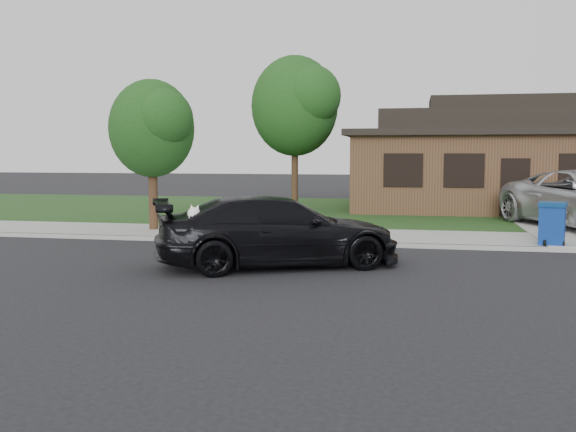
# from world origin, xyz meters

# --- Properties ---
(ground) EXTENTS (120.00, 120.00, 0.00)m
(ground) POSITION_xyz_m (0.00, 0.00, 0.00)
(ground) COLOR black
(ground) RESTS_ON ground
(sidewalk) EXTENTS (60.00, 3.00, 0.12)m
(sidewalk) POSITION_xyz_m (0.00, 5.00, 0.06)
(sidewalk) COLOR gray
(sidewalk) RESTS_ON ground
(curb) EXTENTS (60.00, 0.12, 0.12)m
(curb) POSITION_xyz_m (0.00, 3.50, 0.06)
(curb) COLOR gray
(curb) RESTS_ON ground
(lawn) EXTENTS (60.00, 13.00, 0.13)m
(lawn) POSITION_xyz_m (0.00, 13.00, 0.07)
(lawn) COLOR #193814
(lawn) RESTS_ON ground
(sedan) EXTENTS (5.75, 4.20, 1.55)m
(sedan) POSITION_xyz_m (-2.48, 0.18, 0.77)
(sedan) COLOR black
(sedan) RESTS_ON ground
(recycling_bin) EXTENTS (0.81, 0.81, 1.10)m
(recycling_bin) POSITION_xyz_m (3.92, 3.96, 0.67)
(recycling_bin) COLOR navy
(recycling_bin) RESTS_ON sidewalk
(house) EXTENTS (12.60, 8.60, 4.65)m
(house) POSITION_xyz_m (4.00, 15.00, 2.13)
(house) COLOR #422B1C
(house) RESTS_ON ground
(tree_0) EXTENTS (3.78, 3.60, 6.34)m
(tree_0) POSITION_xyz_m (-4.34, 12.88, 4.48)
(tree_0) COLOR #332114
(tree_0) RESTS_ON ground
(tree_2) EXTENTS (2.73, 2.60, 4.59)m
(tree_2) POSITION_xyz_m (-7.38, 5.11, 3.27)
(tree_2) COLOR #332114
(tree_2) RESTS_ON ground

